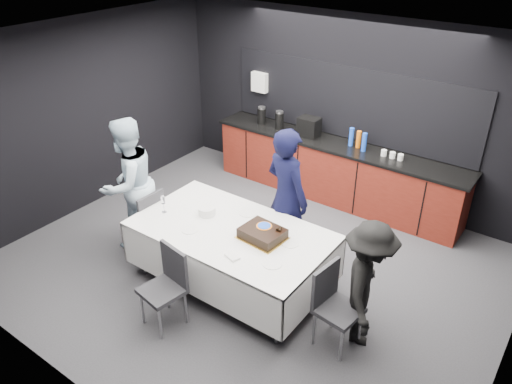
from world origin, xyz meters
TOP-DOWN VIEW (x-y plane):
  - ground at (0.00, 0.00)m, footprint 6.00×6.00m
  - room_shell at (0.00, 0.00)m, footprint 6.04×5.04m
  - kitchenette at (-0.02, 2.22)m, footprint 4.10×0.64m
  - party_table at (0.00, -0.40)m, footprint 2.32×1.32m
  - cake_assembly at (0.40, -0.33)m, footprint 0.53×0.44m
  - plate_stack at (-0.44, -0.31)m, footprint 0.21×0.21m
  - loose_plate_near at (-0.38, -0.69)m, footprint 0.20×0.20m
  - loose_plate_right_a at (0.71, -0.24)m, footprint 0.20×0.20m
  - loose_plate_right_b at (0.76, -0.66)m, footprint 0.21×0.21m
  - loose_plate_far at (-0.05, 0.01)m, footprint 0.22×0.22m
  - fork_pile at (0.35, -0.82)m, footprint 0.18×0.14m
  - champagne_flute at (-0.90, -0.58)m, footprint 0.06×0.06m
  - chair_left at (-1.27, -0.54)m, footprint 0.43×0.43m
  - chair_right at (1.43, -0.53)m, footprint 0.47×0.47m
  - chair_near at (-0.16, -1.31)m, footprint 0.48×0.48m
  - person_center at (0.24, 0.41)m, footprint 0.76×0.60m
  - person_left at (-1.65, -0.47)m, footprint 0.73×0.91m
  - person_right at (1.68, -0.31)m, footprint 0.82×1.05m

SIDE VIEW (x-z plane):
  - ground at x=0.00m, z-range 0.00..0.00m
  - chair_left at x=-1.27m, z-range 0.07..1.00m
  - chair_right at x=1.43m, z-range 0.07..1.00m
  - chair_near at x=-0.16m, z-range 0.07..1.00m
  - kitchenette at x=-0.02m, z-range -0.48..1.57m
  - party_table at x=0.00m, z-range 0.25..1.03m
  - person_right at x=1.68m, z-range 0.00..1.43m
  - loose_plate_near at x=-0.38m, z-range 0.78..0.79m
  - loose_plate_right_a at x=0.71m, z-range 0.78..0.79m
  - loose_plate_right_b at x=0.76m, z-range 0.78..0.79m
  - loose_plate_far at x=-0.05m, z-range 0.78..0.79m
  - fork_pile at x=0.35m, z-range 0.78..0.81m
  - plate_stack at x=-0.44m, z-range 0.78..0.88m
  - cake_assembly at x=0.40m, z-range 0.76..0.92m
  - person_left at x=-1.65m, z-range 0.00..1.79m
  - person_center at x=0.24m, z-range 0.00..1.83m
  - champagne_flute at x=-0.90m, z-range 0.83..1.05m
  - room_shell at x=0.00m, z-range 0.45..3.27m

